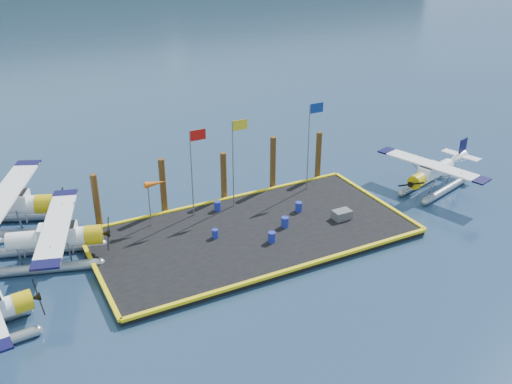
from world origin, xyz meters
The scene contains 21 objects.
ground centered at (0.00, 0.00, 0.00)m, with size 4000.00×4000.00×0.00m, color navy.
dock centered at (0.00, 0.00, 0.20)m, with size 20.00×10.00×0.40m, color black.
dock_bumpers centered at (0.00, 0.00, 0.49)m, with size 20.25×10.25×0.18m, color yellow, non-canonical shape.
seaplane_b centered at (-11.80, 2.74, 1.47)m, with size 8.82×9.45×3.37m.
seaplane_c centered at (-13.88, 8.20, 1.63)m, with size 9.75×10.28×3.74m.
seaplane_d centered at (15.02, -0.12, 1.34)m, with size 8.01×8.60×3.07m.
drum_0 centered at (-2.44, 0.36, 0.68)m, with size 0.40×0.40×0.57m, color #1C289A.
drum_1 centered at (2.16, -0.46, 0.74)m, with size 0.48×0.48×0.68m, color #1C289A.
drum_2 centered at (4.09, 1.00, 0.74)m, with size 0.48×0.48×0.67m, color #1C289A.
drum_3 centered at (0.46, -1.75, 0.73)m, with size 0.47×0.47×0.67m, color #1C289A.
drum_5 centered at (-0.78, 3.70, 0.73)m, with size 0.47×0.47×0.67m, color #1C289A.
crate centered at (6.09, -1.26, 0.70)m, with size 1.20×0.80×0.60m, color #525257.
flagpole_red centered at (-2.29, 3.80, 4.40)m, with size 1.14×0.08×6.00m.
flagpole_yellow centered at (0.70, 3.80, 4.51)m, with size 1.14×0.08×6.20m.
flagpole_blue centered at (6.70, 3.80, 4.69)m, with size 1.14×0.08×6.50m.
windsock centered at (-5.03, 3.80, 3.23)m, with size 1.40×0.44×3.12m.
piling_0 centered at (-8.50, 5.40, 2.00)m, with size 0.44×0.44×4.00m, color #422913.
piling_1 centered at (-4.00, 5.40, 2.10)m, with size 0.44×0.44×4.20m, color #422913.
piling_2 centered at (0.50, 5.40, 1.90)m, with size 0.44×0.44×3.80m, color #422913.
piling_3 centered at (4.50, 5.40, 2.15)m, with size 0.44×0.44×4.30m, color #422913.
piling_4 centered at (8.50, 5.40, 2.00)m, with size 0.44×0.44×4.00m, color #422913.
Camera 1 is at (-14.55, -28.42, 18.54)m, focal length 40.00 mm.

